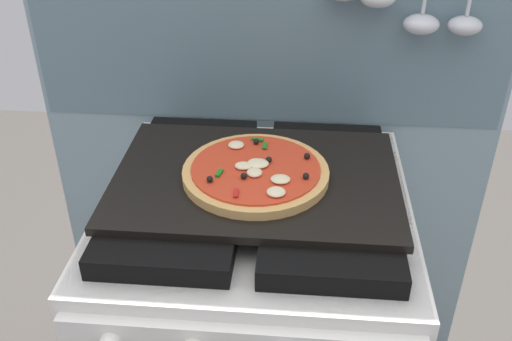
% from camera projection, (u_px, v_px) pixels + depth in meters
% --- Properties ---
extents(kitchen_backsplash, '(1.10, 0.09, 1.55)m').
position_uv_depth(kitchen_backsplash, '(269.00, 146.00, 1.45)').
color(kitchen_backsplash, '#7A939E').
rests_on(kitchen_backsplash, ground_plane).
extents(baking_tray, '(0.54, 0.38, 0.02)m').
position_uv_depth(baking_tray, '(256.00, 178.00, 1.11)').
color(baking_tray, black).
rests_on(baking_tray, stove).
extents(pizza_left, '(0.28, 0.28, 0.03)m').
position_uv_depth(pizza_left, '(258.00, 172.00, 1.09)').
color(pizza_left, tan).
rests_on(pizza_left, baking_tray).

